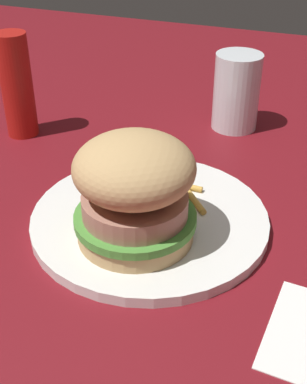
{
  "coord_description": "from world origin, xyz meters",
  "views": [
    {
      "loc": [
        0.42,
        0.17,
        0.34
      ],
      "look_at": [
        -0.01,
        0.0,
        0.04
      ],
      "focal_mm": 48.72,
      "sensor_mm": 36.0,
      "label": 1
    }
  ],
  "objects": [
    {
      "name": "fries_pile",
      "position": [
        -0.06,
        0.01,
        0.02
      ],
      "size": [
        0.1,
        0.09,
        0.01
      ],
      "color": "gold",
      "rests_on": "plate"
    },
    {
      "name": "ketchup_bottle",
      "position": [
        -0.15,
        -0.25,
        0.07
      ],
      "size": [
        0.04,
        0.04,
        0.15
      ],
      "primitive_type": "cylinder",
      "color": "#B21914",
      "rests_on": "ground_plane"
    },
    {
      "name": "plate",
      "position": [
        -0.01,
        0.0,
        0.01
      ],
      "size": [
        0.26,
        0.26,
        0.01
      ],
      "primitive_type": "cylinder",
      "color": "white",
      "rests_on": "ground_plane"
    },
    {
      "name": "drink_glass",
      "position": [
        -0.28,
        0.03,
        0.05
      ],
      "size": [
        0.07,
        0.07,
        0.11
      ],
      "color": "silver",
      "rests_on": "ground_plane"
    },
    {
      "name": "sandwich",
      "position": [
        0.03,
        -0.0,
        0.07
      ],
      "size": [
        0.12,
        0.12,
        0.11
      ],
      "color": "tan",
      "rests_on": "plate"
    },
    {
      "name": "ground_plane",
      "position": [
        0.0,
        0.0,
        0.0
      ],
      "size": [
        1.6,
        1.6,
        0.0
      ],
      "primitive_type": "plane",
      "color": "maroon"
    }
  ]
}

